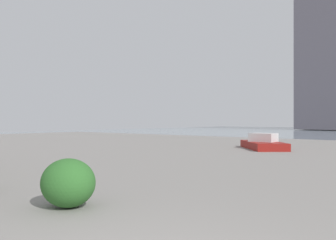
# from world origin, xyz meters

# --- Properties ---
(shrub_round) EXTENTS (0.99, 0.89, 0.84)m
(shrub_round) POSITION_xyz_m (3.14, -1.53, 0.42)
(shrub_round) COLOR #2D6628
(shrub_round) RESTS_ON ground
(boat) EXTENTS (3.50, 3.73, 0.95)m
(boat) POSITION_xyz_m (5.50, -15.25, 0.21)
(boat) COLOR maroon
(boat) RESTS_ON ground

